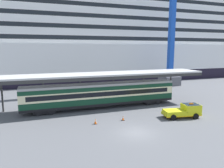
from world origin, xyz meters
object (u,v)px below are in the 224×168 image
(dockside_crane, at_px, (173,14))
(traffic_cone_near, at_px, (95,121))
(service_truck, at_px, (185,110))
(train_carriage, at_px, (102,94))
(traffic_cone_mid, at_px, (123,118))
(cruise_ship, at_px, (95,39))

(dockside_crane, bearing_deg, traffic_cone_near, -139.90)
(service_truck, xyz_separation_m, dockside_crane, (13.99, 23.96, 17.56))
(train_carriage, bearing_deg, traffic_cone_mid, -81.85)
(service_truck, relative_size, traffic_cone_near, 7.57)
(train_carriage, relative_size, traffic_cone_near, 34.79)
(cruise_ship, bearing_deg, service_truck, -87.57)
(train_carriage, xyz_separation_m, traffic_cone_near, (-2.94, -7.02, -1.96))
(cruise_ship, xyz_separation_m, traffic_cone_near, (-10.86, -42.23, -12.50))
(cruise_ship, height_order, traffic_cone_mid, cruise_ship)
(traffic_cone_mid, bearing_deg, service_truck, -10.30)
(cruise_ship, relative_size, traffic_cone_near, 188.29)
(traffic_cone_mid, xyz_separation_m, dockside_crane, (22.78, 22.36, 18.21))
(service_truck, xyz_separation_m, traffic_cone_mid, (-8.79, 1.60, -0.66))
(train_carriage, distance_m, traffic_cone_mid, 7.24)
(cruise_ship, relative_size, traffic_cone_mid, 200.49)
(train_carriage, distance_m, service_truck, 13.02)
(train_carriage, xyz_separation_m, dockside_crane, (23.77, 15.47, 16.23))
(train_carriage, relative_size, traffic_cone_mid, 37.04)
(traffic_cone_near, bearing_deg, cruise_ship, 75.58)
(traffic_cone_near, bearing_deg, service_truck, -6.60)
(train_carriage, height_order, traffic_cone_near, train_carriage)
(cruise_ship, xyz_separation_m, train_carriage, (-7.93, -35.21, -10.54))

